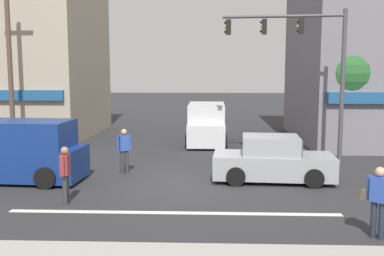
# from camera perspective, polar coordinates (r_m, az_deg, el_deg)

# --- Properties ---
(ground_plane) EXTENTS (120.00, 120.00, 0.00)m
(ground_plane) POSITION_cam_1_polar(r_m,az_deg,el_deg) (15.69, -1.30, -6.75)
(ground_plane) COLOR #2B2B2D
(lane_marking_stripe) EXTENTS (9.00, 0.24, 0.01)m
(lane_marking_stripe) POSITION_cam_1_polar(r_m,az_deg,el_deg) (12.33, -2.32, -10.70)
(lane_marking_stripe) COLOR silver
(lane_marking_stripe) RESTS_ON ground
(building_left_block) EXTENTS (11.02, 9.28, 9.21)m
(building_left_block) POSITION_cam_1_polar(r_m,az_deg,el_deg) (28.95, -23.23, 8.33)
(building_left_block) COLOR tan
(building_left_block) RESTS_ON ground
(street_tree) EXTENTS (2.85, 2.85, 5.11)m
(street_tree) POSITION_cam_1_polar(r_m,az_deg,el_deg) (22.22, 18.85, 6.56)
(street_tree) COLOR #4C3823
(street_tree) RESTS_ON ground
(utility_pole_near_left) EXTENTS (1.40, 0.22, 7.70)m
(utility_pole_near_left) POSITION_cam_1_polar(r_m,az_deg,el_deg) (22.14, -22.11, 7.29)
(utility_pole_near_left) COLOR brown
(utility_pole_near_left) RESTS_ON ground
(traffic_light_mast) EXTENTS (4.87, 0.68, 6.20)m
(traffic_light_mast) POSITION_cam_1_polar(r_m,az_deg,el_deg) (18.72, 14.72, 8.59)
(traffic_light_mast) COLOR #47474C
(traffic_light_mast) RESTS_ON ground
(sedan_crossing_rightbound) EXTENTS (4.21, 2.09, 1.58)m
(sedan_crossing_rightbound) POSITION_cam_1_polar(r_m,az_deg,el_deg) (15.81, 10.19, -4.11)
(sedan_crossing_rightbound) COLOR #999EA3
(sedan_crossing_rightbound) RESTS_ON ground
(van_waiting_far) EXTENTS (2.06, 4.61, 2.11)m
(van_waiting_far) POSITION_cam_1_polar(r_m,az_deg,el_deg) (23.32, 1.86, 0.43)
(van_waiting_far) COLOR silver
(van_waiting_far) RESTS_ON ground
(van_parked_curbside) EXTENTS (4.71, 2.28, 2.11)m
(van_parked_curbside) POSITION_cam_1_polar(r_m,az_deg,el_deg) (16.60, -21.12, -2.91)
(van_parked_curbside) COLOR navy
(van_parked_curbside) RESTS_ON ground
(pedestrian_foreground_with_bag) EXTENTS (0.58, 0.59, 1.67)m
(pedestrian_foreground_with_bag) POSITION_cam_1_polar(r_m,az_deg,el_deg) (11.14, 22.52, -8.18)
(pedestrian_foreground_with_bag) COLOR #232838
(pedestrian_foreground_with_bag) RESTS_ON ground
(pedestrian_mid_crossing) EXTENTS (0.50, 0.37, 1.67)m
(pedestrian_mid_crossing) POSITION_cam_1_polar(r_m,az_deg,el_deg) (16.82, -8.60, -2.56)
(pedestrian_mid_crossing) COLOR #333338
(pedestrian_mid_crossing) RESTS_ON ground
(pedestrian_far_side) EXTENTS (0.23, 0.57, 1.67)m
(pedestrian_far_side) POSITION_cam_1_polar(r_m,az_deg,el_deg) (13.37, -15.79, -5.34)
(pedestrian_far_side) COLOR #333338
(pedestrian_far_side) RESTS_ON ground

